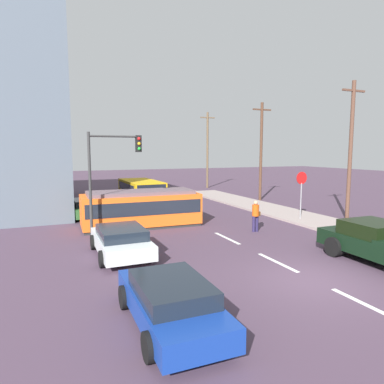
# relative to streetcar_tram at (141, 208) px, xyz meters

# --- Properties ---
(ground_plane) EXTENTS (120.00, 120.00, 0.00)m
(ground_plane) POSITION_rel_streetcar_tram_xyz_m (3.16, -0.40, -1.06)
(ground_plane) COLOR #4B3749
(sidewalk_curb_right) EXTENTS (3.20, 36.00, 0.14)m
(sidewalk_curb_right) POSITION_rel_streetcar_tram_xyz_m (9.96, -4.40, -0.99)
(sidewalk_curb_right) COLOR #A08F8A
(sidewalk_curb_right) RESTS_ON ground
(lane_stripe_0) EXTENTS (0.16, 2.40, 0.01)m
(lane_stripe_0) POSITION_rel_streetcar_tram_xyz_m (3.16, -12.40, -1.05)
(lane_stripe_0) COLOR silver
(lane_stripe_0) RESTS_ON ground
(lane_stripe_1) EXTENTS (0.16, 2.40, 0.01)m
(lane_stripe_1) POSITION_rel_streetcar_tram_xyz_m (3.16, -8.40, -1.05)
(lane_stripe_1) COLOR silver
(lane_stripe_1) RESTS_ON ground
(lane_stripe_2) EXTENTS (0.16, 2.40, 0.01)m
(lane_stripe_2) POSITION_rel_streetcar_tram_xyz_m (3.16, -4.40, -1.05)
(lane_stripe_2) COLOR silver
(lane_stripe_2) RESTS_ON ground
(lane_stripe_3) EXTENTS (0.16, 2.40, 0.01)m
(lane_stripe_3) POSITION_rel_streetcar_tram_xyz_m (3.16, 6.00, -1.05)
(lane_stripe_3) COLOR silver
(lane_stripe_3) RESTS_ON ground
(lane_stripe_4) EXTENTS (0.16, 2.40, 0.01)m
(lane_stripe_4) POSITION_rel_streetcar_tram_xyz_m (3.16, 12.00, -1.05)
(lane_stripe_4) COLOR silver
(lane_stripe_4) RESTS_ON ground
(streetcar_tram) EXTENTS (6.64, 2.77, 2.04)m
(streetcar_tram) POSITION_rel_streetcar_tram_xyz_m (0.00, 0.00, 0.00)
(streetcar_tram) COLOR orange
(streetcar_tram) RESTS_ON ground
(city_bus) EXTENTS (2.62, 6.02, 1.85)m
(city_bus) POSITION_rel_streetcar_tram_xyz_m (2.29, 8.69, 0.01)
(city_bus) COLOR gold
(city_bus) RESTS_ON ground
(pedestrian_crossing) EXTENTS (0.48, 0.36, 1.67)m
(pedestrian_crossing) POSITION_rel_streetcar_tram_xyz_m (5.23, -3.75, -0.11)
(pedestrian_crossing) COLOR #282147
(pedestrian_crossing) RESTS_ON ground
(pickup_truck_parked) EXTENTS (2.37, 5.05, 1.55)m
(pickup_truck_parked) POSITION_rel_streetcar_tram_xyz_m (6.71, -10.15, -0.26)
(pickup_truck_parked) COLOR black
(pickup_truck_parked) RESTS_ON ground
(parked_sedan_near) EXTENTS (2.00, 4.31, 1.19)m
(parked_sedan_near) POSITION_rel_streetcar_tram_xyz_m (-2.22, -11.29, -0.43)
(parked_sedan_near) COLOR navy
(parked_sedan_near) RESTS_ON ground
(parked_sedan_mid) EXTENTS (2.11, 4.25, 1.19)m
(parked_sedan_mid) POSITION_rel_streetcar_tram_xyz_m (-2.18, -5.10, -0.43)
(parked_sedan_mid) COLOR silver
(parked_sedan_mid) RESTS_ON ground
(parked_sedan_far) EXTENTS (2.00, 4.06, 1.19)m
(parked_sedan_far) POSITION_rel_streetcar_tram_xyz_m (-2.58, 3.96, -0.43)
(parked_sedan_far) COLOR #306430
(parked_sedan_far) RESTS_ON ground
(stop_sign) EXTENTS (0.76, 0.07, 2.88)m
(stop_sign) POSITION_rel_streetcar_tram_xyz_m (9.38, -2.41, 1.14)
(stop_sign) COLOR gray
(stop_sign) RESTS_ON sidewalk_curb_right
(traffic_light_mast) EXTENTS (2.64, 0.33, 5.18)m
(traffic_light_mast) POSITION_rel_streetcar_tram_xyz_m (-1.94, -1.74, 2.56)
(traffic_light_mast) COLOR #333333
(traffic_light_mast) RESTS_ON ground
(utility_pole_near) EXTENTS (1.80, 0.24, 8.53)m
(utility_pole_near) POSITION_rel_streetcar_tram_xyz_m (12.61, -3.00, 3.39)
(utility_pole_near) COLOR brown
(utility_pole_near) RESTS_ON ground
(utility_pole_mid) EXTENTS (1.80, 0.24, 8.37)m
(utility_pole_mid) POSITION_rel_streetcar_tram_xyz_m (12.27, 6.16, 3.31)
(utility_pole_mid) COLOR #503424
(utility_pole_mid) RESTS_ON ground
(utility_pole_far) EXTENTS (1.80, 0.24, 8.69)m
(utility_pole_far) POSITION_rel_streetcar_tram_xyz_m (12.45, 17.22, 3.47)
(utility_pole_far) COLOR brown
(utility_pole_far) RESTS_ON ground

